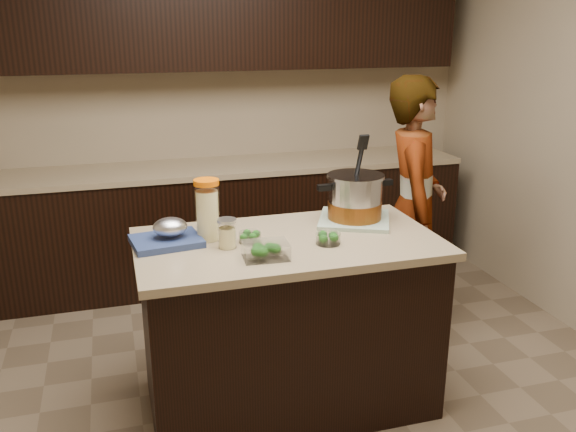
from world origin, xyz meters
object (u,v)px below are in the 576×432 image
at_px(stock_pot, 355,200).
at_px(island, 288,323).
at_px(lemonade_pitcher, 207,212).
at_px(person, 413,208).

bearing_deg(stock_pot, island, -158.69).
distance_m(lemonade_pitcher, person, 1.44).
xyz_separation_m(stock_pot, lemonade_pitcher, (-0.78, -0.06, 0.02)).
relative_size(island, lemonade_pitcher, 4.98).
height_order(island, lemonade_pitcher, lemonade_pitcher).
bearing_deg(lemonade_pitcher, island, -17.22).
bearing_deg(island, person, 30.65).
relative_size(lemonade_pitcher, person, 0.18).
bearing_deg(lemonade_pitcher, stock_pot, 4.38).
height_order(stock_pot, lemonade_pitcher, stock_pot).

